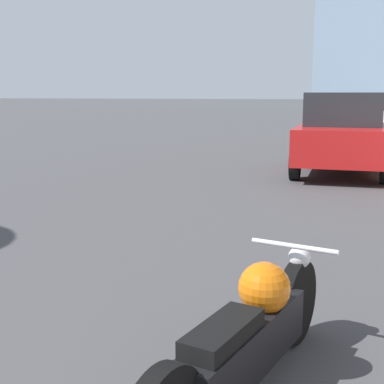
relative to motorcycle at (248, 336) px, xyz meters
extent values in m
cylinder|color=black|center=(0.15, 0.82, -0.08)|extent=(0.21, 0.61, 0.60)
cube|color=black|center=(-0.01, -0.04, -0.05)|extent=(0.47, 1.35, 0.32)
sphere|color=orange|center=(0.04, 0.22, 0.23)|extent=(0.32, 0.32, 0.32)
cube|color=black|center=(-0.06, -0.32, 0.15)|extent=(0.32, 0.64, 0.10)
sphere|color=silver|center=(0.15, 0.84, 0.25)|extent=(0.16, 0.16, 0.16)
cylinder|color=silver|center=(0.13, 0.72, 0.36)|extent=(0.62, 0.15, 0.04)
cube|color=red|center=(-0.29, 9.62, 0.34)|extent=(2.14, 4.15, 0.74)
cube|color=#23282D|center=(-0.29, 9.62, 1.07)|extent=(1.72, 2.04, 0.72)
cylinder|color=black|center=(-1.26, 10.81, -0.03)|extent=(0.24, 0.71, 0.70)
cylinder|color=black|center=(0.53, 10.92, -0.03)|extent=(0.24, 0.71, 0.70)
cylinder|color=black|center=(-1.11, 8.31, -0.03)|extent=(0.24, 0.71, 0.70)
cube|color=silver|center=(-0.10, 21.09, 0.36)|extent=(1.71, 4.36, 0.77)
cube|color=#23282D|center=(-0.10, 21.09, 1.06)|extent=(1.43, 2.10, 0.63)
cylinder|color=black|center=(-0.86, 22.44, -0.03)|extent=(0.21, 0.70, 0.70)
cylinder|color=black|center=(-0.90, 19.76, -0.03)|extent=(0.21, 0.70, 0.70)
cube|color=gold|center=(-0.31, 34.47, 0.29)|extent=(2.20, 4.71, 0.71)
cube|color=#23282D|center=(-0.31, 34.47, 1.01)|extent=(1.74, 2.32, 0.73)
cylinder|color=black|center=(-1.07, 35.95, -0.07)|extent=(0.25, 0.64, 0.62)
cylinder|color=black|center=(-1.29, 33.12, -0.07)|extent=(0.25, 0.64, 0.62)
cube|color=#BCBCC1|center=(0.12, 45.23, 0.23)|extent=(1.79, 4.04, 0.62)
cube|color=#23282D|center=(0.12, 45.23, 0.90)|extent=(1.47, 1.96, 0.72)
cylinder|color=black|center=(-0.71, 46.43, -0.08)|extent=(0.22, 0.61, 0.61)
cylinder|color=black|center=(-0.62, 43.97, -0.08)|extent=(0.22, 0.61, 0.61)
camera|label=1|loc=(0.70, -2.86, 1.40)|focal=50.00mm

